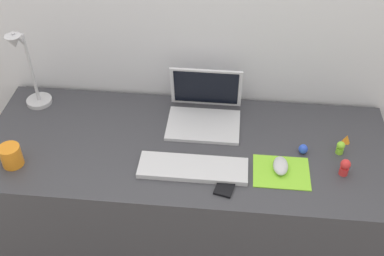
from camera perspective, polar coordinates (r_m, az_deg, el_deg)
name	(u,v)px	position (r m, az deg, el deg)	size (l,w,h in m)	color
ground_plane	(187,254)	(2.49, -0.56, -14.66)	(6.00, 6.00, 0.00)	slate
back_wall	(195,96)	(2.22, 0.32, 3.78)	(2.83, 0.05, 1.43)	silver
desk	(187,206)	(2.19, -0.62, -9.13)	(1.63, 0.64, 0.74)	#38383D
laptop	(205,108)	(2.02, 1.49, 2.35)	(0.30, 0.25, 0.21)	silver
keyboard	(193,168)	(1.82, 0.12, -4.74)	(0.41, 0.13, 0.02)	silver
mousepad	(281,172)	(1.85, 10.47, -5.13)	(0.21, 0.17, 0.00)	#8CDB33
mouse	(281,166)	(1.84, 10.39, -4.40)	(0.06, 0.10, 0.03)	silver
cell_phone	(227,183)	(1.78, 4.10, -6.50)	(0.06, 0.13, 0.01)	black
desk_lamp	(28,72)	(2.12, -18.75, 6.22)	(0.11, 0.17, 0.39)	#B7B7BC
coffee_mug	(11,156)	(1.94, -20.52, -3.09)	(0.08, 0.08, 0.09)	orange
toy_figurine_red	(345,167)	(1.87, 17.56, -4.39)	(0.04, 0.04, 0.07)	red
toy_figurine_blue	(303,148)	(1.93, 12.95, -2.33)	(0.04, 0.04, 0.04)	blue
toy_figurine_orange	(347,139)	(2.02, 17.74, -1.22)	(0.03, 0.03, 0.04)	orange
toy_figurine_lime	(340,147)	(1.96, 17.08, -2.20)	(0.03, 0.03, 0.05)	#8CDB33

